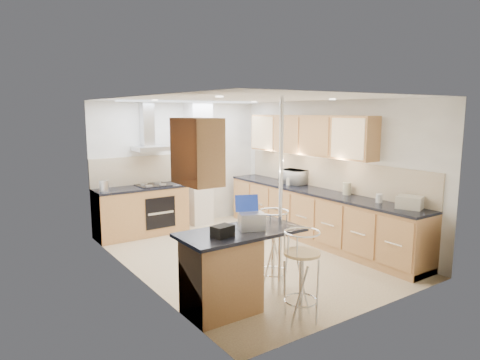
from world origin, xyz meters
TOP-DOWN VIEW (x-y plane):
  - ground at (0.00, 0.00)m, footprint 4.80×4.80m
  - room_shell at (0.32, 0.38)m, footprint 3.64×4.84m
  - right_counter at (1.50, 0.00)m, footprint 0.63×4.40m
  - back_counter at (-0.95, 2.10)m, footprint 1.70×0.63m
  - peninsula at (-1.12, -1.45)m, footprint 1.47×0.72m
  - microwave at (1.60, 0.71)m, footprint 0.38×0.52m
  - laptop at (-1.00, -1.49)m, footprint 0.35×0.31m
  - bag at (-1.43, -1.54)m, footprint 0.26×0.21m
  - bar_stool_near at (-0.76, -2.10)m, footprint 0.45×0.45m
  - bar_stool_end at (-0.49, -1.26)m, footprint 0.53×0.53m
  - jar_a at (1.68, 1.14)m, footprint 0.13×0.13m
  - jar_b at (1.47, 0.69)m, footprint 0.12×0.12m
  - jar_c at (1.64, -0.59)m, footprint 0.15×0.15m
  - jar_d at (1.56, -1.31)m, footprint 0.11×0.11m
  - bread_bin at (1.59, -1.82)m, footprint 0.38×0.42m
  - kettle at (-1.65, 2.01)m, footprint 0.16×0.16m

SIDE VIEW (x-z plane):
  - ground at x=0.00m, z-range 0.00..0.00m
  - back_counter at x=-0.95m, z-range 0.00..0.92m
  - right_counter at x=1.50m, z-range 0.00..0.92m
  - peninsula at x=-1.12m, z-range 0.01..0.95m
  - bar_stool_near at x=-0.76m, z-range 0.00..1.04m
  - bar_stool_end at x=-0.49m, z-range 0.00..1.06m
  - jar_d at x=1.56m, z-range 0.92..1.05m
  - jar_b at x=1.47m, z-range 0.92..1.06m
  - bag at x=-1.43m, z-range 0.94..1.07m
  - bread_bin at x=1.59m, z-range 0.92..1.10m
  - jar_a at x=1.68m, z-range 0.92..1.11m
  - kettle at x=-1.65m, z-range 0.92..1.11m
  - jar_c at x=1.64m, z-range 0.92..1.13m
  - laptop at x=-1.00m, z-range 0.94..1.14m
  - microwave at x=1.60m, z-range 0.92..1.20m
  - room_shell at x=0.32m, z-range 0.29..2.80m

